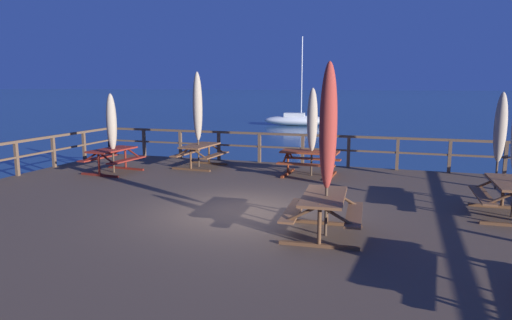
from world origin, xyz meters
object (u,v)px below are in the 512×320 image
patio_umbrella_short_front (328,127)px  patio_umbrella_tall_back_right (500,128)px  picnic_table_mid_centre (512,191)px  sailboat_distant (297,120)px  patio_umbrella_tall_mid_left (112,123)px  picnic_table_mid_left (112,156)px  patio_umbrella_tall_front (312,120)px  picnic_table_back_right (200,151)px  patio_umbrella_tall_back_left (198,107)px  picnic_table_mid_right (324,206)px  picnic_table_back_left (310,158)px

patio_umbrella_short_front → patio_umbrella_tall_back_right: patio_umbrella_short_front is taller
picnic_table_mid_centre → sailboat_distant: size_ratio=0.24×
picnic_table_mid_centre → patio_umbrella_tall_back_right: size_ratio=0.71×
patio_umbrella_tall_back_right → patio_umbrella_short_front: bearing=-125.2°
picnic_table_mid_centre → patio_umbrella_tall_mid_left: patio_umbrella_tall_mid_left is taller
picnic_table_mid_left → patio_umbrella_tall_mid_left: 1.05m
patio_umbrella_short_front → patio_umbrella_tall_front: (-1.36, 5.50, -0.32)m
picnic_table_back_right → sailboat_distant: bearing=95.5°
picnic_table_mid_left → patio_umbrella_tall_back_left: size_ratio=0.54×
patio_umbrella_tall_mid_left → sailboat_distant: 27.42m
picnic_table_mid_right → picnic_table_mid_left: same height
picnic_table_mid_centre → picnic_table_mid_right: bearing=-146.0°
picnic_table_back_right → picnic_table_mid_left: bearing=-141.8°
patio_umbrella_tall_front → picnic_table_mid_centre: bearing=-32.2°
patio_umbrella_short_front → sailboat_distant: 32.41m
patio_umbrella_tall_mid_left → patio_umbrella_tall_back_left: bearing=39.6°
picnic_table_back_left → patio_umbrella_tall_mid_left: (-6.06, -1.44, 1.04)m
picnic_table_mid_right → picnic_table_back_left: same height
picnic_table_mid_right → picnic_table_back_right: bearing=132.1°
picnic_table_mid_centre → patio_umbrella_tall_mid_left: 11.16m
picnic_table_back_left → patio_umbrella_tall_back_right: patio_umbrella_tall_back_right is taller
patio_umbrella_tall_back_left → picnic_table_mid_left: bearing=-140.4°
picnic_table_back_right → patio_umbrella_tall_back_right: size_ratio=0.67×
patio_umbrella_tall_back_left → sailboat_distant: sailboat_distant is taller
patio_umbrella_tall_back_right → sailboat_distant: size_ratio=0.34×
picnic_table_mid_centre → patio_umbrella_short_front: (-3.52, -2.43, 1.47)m
picnic_table_back_right → patio_umbrella_tall_front: patio_umbrella_tall_front is taller
picnic_table_mid_left → patio_umbrella_tall_back_left: 3.18m
patio_umbrella_tall_front → picnic_table_back_left: bearing=-156.1°
picnic_table_mid_centre → patio_umbrella_tall_front: 5.88m
picnic_table_back_right → picnic_table_mid_left: 2.85m
patio_umbrella_tall_back_left → patio_umbrella_tall_mid_left: size_ratio=1.28×
patio_umbrella_tall_mid_left → patio_umbrella_tall_front: bearing=13.5°
patio_umbrella_tall_mid_left → patio_umbrella_tall_front: size_ratio=0.94×
picnic_table_back_left → patio_umbrella_short_front: bearing=-75.5°
patio_umbrella_short_front → sailboat_distant: bearing=103.8°
patio_umbrella_tall_back_left → patio_umbrella_tall_mid_left: (-2.15, -1.78, -0.44)m
picnic_table_mid_left → patio_umbrella_tall_back_left: (2.16, 1.79, 1.49)m
patio_umbrella_tall_back_left → patio_umbrella_short_front: bearing=-47.5°
picnic_table_back_right → patio_umbrella_tall_back_right: bearing=-3.3°
patio_umbrella_tall_mid_left → sailboat_distant: sailboat_distant is taller
picnic_table_mid_right → picnic_table_mid_centre: 4.31m
picnic_table_back_left → patio_umbrella_tall_back_right: size_ratio=0.68×
patio_umbrella_short_front → picnic_table_mid_centre: bearing=34.6°
picnic_table_back_right → picnic_table_mid_left: (-2.24, -1.76, -0.00)m
picnic_table_mid_right → patio_umbrella_tall_mid_left: (-7.42, 4.01, 1.04)m
patio_umbrella_tall_back_right → picnic_table_back_right: bearing=176.7°
patio_umbrella_tall_back_left → sailboat_distant: bearing=95.4°
picnic_table_mid_centre → patio_umbrella_tall_back_right: patio_umbrella_tall_back_right is taller
picnic_table_mid_left → patio_umbrella_tall_front: bearing=13.6°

